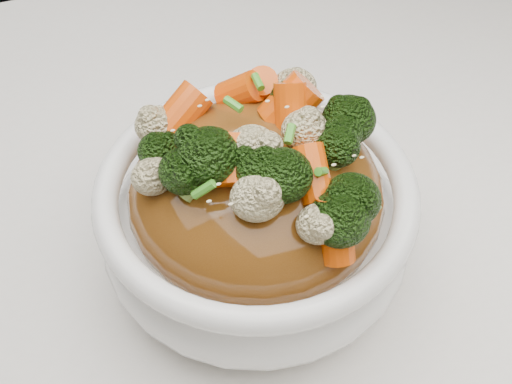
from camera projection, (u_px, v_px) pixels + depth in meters
name	position (u px, v px, depth m)	size (l,w,h in m)	color
tablecloth	(333.00, 269.00, 0.51)	(1.20, 0.80, 0.04)	white
bowl	(256.00, 223.00, 0.47)	(0.20, 0.20, 0.08)	white
sauce_base	(256.00, 195.00, 0.44)	(0.16, 0.16, 0.09)	#633711
carrots	(256.00, 127.00, 0.40)	(0.16, 0.16, 0.05)	#E85007
broccoli	(256.00, 128.00, 0.40)	(0.16, 0.16, 0.04)	black
cauliflower	(256.00, 131.00, 0.40)	(0.16, 0.16, 0.03)	beige
scallions	(256.00, 126.00, 0.40)	(0.12, 0.12, 0.02)	#3F9823
sesame_seeds	(256.00, 126.00, 0.40)	(0.14, 0.14, 0.01)	#F4E7AD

